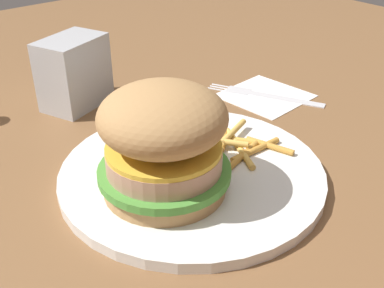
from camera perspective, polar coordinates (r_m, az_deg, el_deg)
ground_plane at (r=0.52m, az=0.39°, el=-3.42°), size 1.60×1.60×0.00m
plate at (r=0.51m, az=0.00°, el=-3.51°), size 0.28×0.28×0.01m
sandwich at (r=0.44m, az=-3.47°, el=0.42°), size 0.13×0.13×0.11m
fries_pile at (r=0.54m, az=5.48°, el=-0.02°), size 0.09×0.11×0.01m
napkin at (r=0.70m, az=8.80°, el=5.81°), size 0.12×0.12×0.00m
fork at (r=0.70m, az=8.69°, el=6.02°), size 0.09×0.16×0.00m
napkin_dispenser at (r=0.67m, az=-14.06°, el=8.36°), size 0.11×0.09×0.10m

